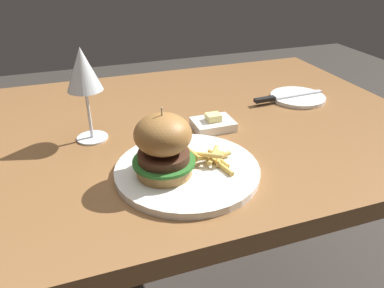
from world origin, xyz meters
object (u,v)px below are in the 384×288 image
(wine_glass, at_px, (83,72))
(bread_plate, at_px, (298,97))
(burger_sandwich, at_px, (163,145))
(table_knife, at_px, (283,97))
(main_plate, at_px, (187,170))
(butter_dish, at_px, (213,124))

(wine_glass, relative_size, bread_plate, 1.37)
(burger_sandwich, xyz_separation_m, table_knife, (0.40, 0.26, -0.06))
(main_plate, distance_m, butter_dish, 0.20)
(burger_sandwich, relative_size, bread_plate, 0.87)
(table_knife, bearing_deg, main_plate, -144.94)
(main_plate, distance_m, wine_glass, 0.29)
(table_knife, bearing_deg, burger_sandwich, -147.60)
(burger_sandwich, xyz_separation_m, wine_glass, (-0.11, 0.21, 0.08))
(wine_glass, height_order, butter_dish, wine_glass)
(main_plate, bearing_deg, burger_sandwich, -173.78)
(burger_sandwich, xyz_separation_m, butter_dish, (0.16, 0.17, -0.06))
(bread_plate, xyz_separation_m, table_knife, (-0.05, -0.00, 0.01))
(table_knife, bearing_deg, bread_plate, 2.86)
(butter_dish, bearing_deg, wine_glass, 171.47)
(burger_sandwich, height_order, bread_plate, burger_sandwich)
(butter_dish, bearing_deg, main_plate, -126.13)
(main_plate, height_order, bread_plate, main_plate)
(burger_sandwich, height_order, wine_glass, wine_glass)
(bread_plate, distance_m, table_knife, 0.05)
(burger_sandwich, relative_size, table_knife, 0.61)
(wine_glass, relative_size, table_knife, 0.95)
(wine_glass, distance_m, bread_plate, 0.58)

